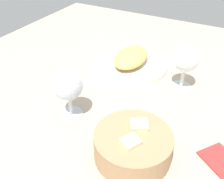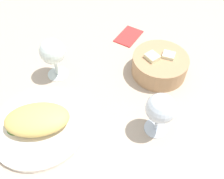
{
  "view_description": "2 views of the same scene",
  "coord_description": "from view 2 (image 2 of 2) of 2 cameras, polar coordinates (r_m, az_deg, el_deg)",
  "views": [
    {
      "loc": [
        56.46,
        22.67,
        46.1
      ],
      "look_at": [
        4.06,
        -5.63,
        3.89
      ],
      "focal_mm": 40.96,
      "sensor_mm": 36.0,
      "label": 1
    },
    {
      "loc": [
        -0.12,
        -45.35,
        57.38
      ],
      "look_at": [
        3.75,
        -2.44,
        5.64
      ],
      "focal_mm": 39.0,
      "sensor_mm": 36.0,
      "label": 2
    }
  ],
  "objects": [
    {
      "name": "plate",
      "position": [
        0.69,
        -16.46,
        -8.06
      ],
      "size": [
        25.85,
        25.85,
        1.4
      ],
      "primitive_type": "cylinder",
      "color": "white",
      "rests_on": "ground_plane"
    },
    {
      "name": "folded_napkin",
      "position": [
        0.93,
        4.0,
        12.46
      ],
      "size": [
        12.18,
        13.0,
        0.8
      ],
      "primitive_type": "cube",
      "rotation": [
        0.0,
        0.0,
        0.93
      ],
      "color": "red",
      "rests_on": "ground_plane"
    },
    {
      "name": "wine_glass_near",
      "position": [
        0.6,
        11.41,
        -4.64
      ],
      "size": [
        7.65,
        7.65,
        13.21
      ],
      "color": "silver",
      "rests_on": "ground_plane"
    },
    {
      "name": "bread_basket",
      "position": [
        0.79,
        11.16,
        5.69
      ],
      "size": [
        17.38,
        17.38,
        7.7
      ],
      "color": "tan",
      "rests_on": "ground_plane"
    },
    {
      "name": "wine_glass_far",
      "position": [
        0.75,
        -13.64,
        8.38
      ],
      "size": [
        7.75,
        7.75,
        13.65
      ],
      "color": "silver",
      "rests_on": "ground_plane"
    },
    {
      "name": "omelette",
      "position": [
        0.67,
        -17.04,
        -6.65
      ],
      "size": [
        17.12,
        10.73,
        4.76
      ],
      "primitive_type": "ellipsoid",
      "rotation": [
        0.0,
        0.0,
        0.02
      ],
      "color": "#DCBA61",
      "rests_on": "plate"
    },
    {
      "name": "lettuce_garnish",
      "position": [
        0.69,
        -21.59,
        -7.92
      ],
      "size": [
        5.04,
        5.04,
        1.46
      ],
      "primitive_type": "cone",
      "color": "#497B3A",
      "rests_on": "plate"
    },
    {
      "name": "ground_plane",
      "position": [
        0.74,
        -3.07,
        -2.05
      ],
      "size": [
        140.0,
        140.0,
        2.0
      ],
      "primitive_type": "cube",
      "color": "#BBA691"
    }
  ]
}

